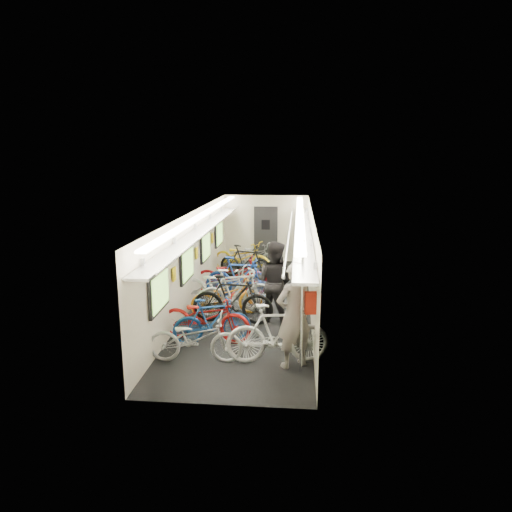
% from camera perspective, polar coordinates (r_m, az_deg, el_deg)
% --- Properties ---
extents(train_car_shell, '(10.00, 10.00, 10.00)m').
position_cam_1_polar(train_car_shell, '(12.30, -1.86, 2.52)').
color(train_car_shell, black).
rests_on(train_car_shell, ground).
extents(bicycle_0, '(1.79, 0.69, 0.93)m').
position_cam_1_polar(bicycle_0, '(8.64, -7.61, -10.16)').
color(bicycle_0, '#A5A4A9').
rests_on(bicycle_0, ground).
extents(bicycle_1, '(1.67, 0.95, 0.97)m').
position_cam_1_polar(bicycle_1, '(9.40, -5.49, -8.08)').
color(bicycle_1, navy).
rests_on(bicycle_1, ground).
extents(bicycle_2, '(2.01, 0.97, 1.01)m').
position_cam_1_polar(bicycle_2, '(9.54, -6.29, -7.63)').
color(bicycle_2, '#9C1211').
rests_on(bicycle_2, ground).
extents(bicycle_3, '(1.92, 0.69, 1.13)m').
position_cam_1_polar(bicycle_3, '(10.43, -2.96, -5.46)').
color(bicycle_3, black).
rests_on(bicycle_3, ground).
extents(bicycle_4, '(1.85, 1.13, 0.92)m').
position_cam_1_polar(bicycle_4, '(11.01, -3.65, -5.09)').
color(bicycle_4, orange).
rests_on(bicycle_4, ground).
extents(bicycle_5, '(2.01, 1.20, 1.17)m').
position_cam_1_polar(bicycle_5, '(10.94, -2.62, -4.51)').
color(bicycle_5, '#BDBEC0').
rests_on(bicycle_5, ground).
extents(bicycle_6, '(2.25, 1.26, 1.12)m').
position_cam_1_polar(bicycle_6, '(11.45, -4.52, -3.89)').
color(bicycle_6, '#ADACB1').
rests_on(bicycle_6, ground).
extents(bicycle_7, '(1.93, 0.67, 1.14)m').
position_cam_1_polar(bicycle_7, '(12.25, -2.00, -2.72)').
color(bicycle_7, '#193B97').
rests_on(bicycle_7, ground).
extents(bicycle_8, '(2.05, 0.74, 1.07)m').
position_cam_1_polar(bicycle_8, '(12.60, -3.08, -2.47)').
color(bicycle_8, maroon).
rests_on(bicycle_8, ground).
extents(bicycle_9, '(1.82, 0.99, 1.05)m').
position_cam_1_polar(bicycle_9, '(14.26, -1.33, -0.73)').
color(bicycle_9, black).
rests_on(bicycle_9, ground).
extents(bicycle_10, '(2.20, 1.50, 1.10)m').
position_cam_1_polar(bicycle_10, '(14.77, -1.78, -0.20)').
color(bicycle_10, gold).
rests_on(bicycle_10, ground).
extents(bicycle_11, '(1.96, 0.80, 1.14)m').
position_cam_1_polar(bicycle_11, '(8.50, 2.72, -9.64)').
color(bicycle_11, silver).
rests_on(bicycle_11, ground).
extents(bicycle_12, '(1.79, 1.16, 0.89)m').
position_cam_1_polar(bicycle_12, '(15.63, -0.23, 0.12)').
color(bicycle_12, slate).
rests_on(bicycle_12, ground).
extents(passenger_near, '(0.85, 0.78, 1.95)m').
position_cam_1_polar(passenger_near, '(8.25, 4.77, -7.38)').
color(passenger_near, gray).
rests_on(passenger_near, ground).
extents(passenger_mid, '(1.12, 1.02, 1.88)m').
position_cam_1_polar(passenger_mid, '(10.50, 2.31, -3.20)').
color(passenger_mid, black).
rests_on(passenger_mid, ground).
extents(backpack, '(0.28, 0.17, 0.38)m').
position_cam_1_polar(backpack, '(7.97, 7.08, -5.84)').
color(backpack, '#A71F10').
rests_on(backpack, passenger_near).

